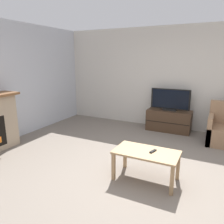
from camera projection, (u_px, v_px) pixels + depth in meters
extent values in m
plane|color=slate|center=(142.00, 177.00, 3.55)|extent=(24.00, 24.00, 0.00)
cube|color=beige|center=(179.00, 79.00, 5.73)|extent=(12.00, 0.06, 2.70)
cube|color=#422D1E|center=(169.00, 120.00, 5.77)|extent=(1.12, 0.50, 0.55)
cube|color=black|center=(167.00, 123.00, 5.55)|extent=(1.10, 0.01, 0.01)
cube|color=black|center=(170.00, 110.00, 5.70)|extent=(0.35, 0.18, 0.04)
cube|color=black|center=(170.00, 99.00, 5.63)|extent=(1.00, 0.03, 0.52)
cube|color=black|center=(170.00, 99.00, 5.61)|extent=(0.92, 0.01, 0.47)
cube|color=#937051|center=(224.00, 135.00, 4.87)|extent=(0.70, 0.76, 0.40)
cube|color=#937051|center=(210.00, 128.00, 4.97)|extent=(0.10, 0.76, 0.64)
cube|color=#A37F56|center=(146.00, 152.00, 3.36)|extent=(0.98, 0.54, 0.03)
cube|color=#A37F56|center=(113.00, 167.00, 3.41)|extent=(0.05, 0.05, 0.45)
cube|color=#A37F56|center=(172.00, 181.00, 3.02)|extent=(0.05, 0.05, 0.45)
cube|color=#A37F56|center=(125.00, 155.00, 3.81)|extent=(0.05, 0.05, 0.45)
cube|color=#A37F56|center=(178.00, 166.00, 3.42)|extent=(0.05, 0.05, 0.45)
cube|color=black|center=(153.00, 151.00, 3.34)|extent=(0.08, 0.16, 0.02)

